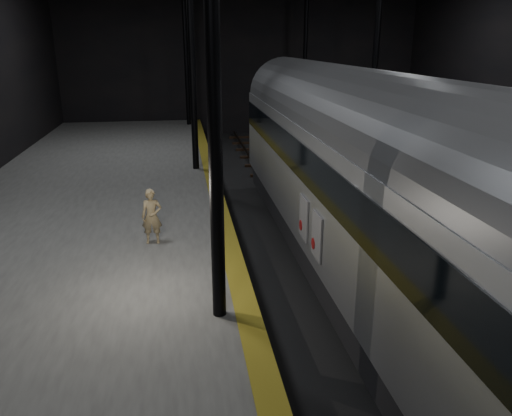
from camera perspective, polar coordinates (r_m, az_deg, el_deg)
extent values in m
plane|color=black|center=(14.72, 9.58, -6.23)|extent=(44.00, 44.00, 0.00)
cube|color=#4E4E4C|center=(14.18, -20.68, -6.00)|extent=(9.00, 43.80, 1.00)
cube|color=olive|center=(13.69, -3.26, -3.35)|extent=(0.50, 43.80, 0.01)
cube|color=#3F3328|center=(14.45, 6.88, -5.84)|extent=(0.08, 43.00, 0.14)
cube|color=#3F3328|center=(14.88, 12.26, -5.40)|extent=(0.08, 43.00, 0.14)
cube|color=black|center=(14.69, 9.59, -6.02)|extent=(2.40, 42.00, 0.12)
cylinder|color=black|center=(8.68, -4.97, 17.83)|extent=(0.26, 0.26, 10.00)
cylinder|color=black|center=(20.67, -7.41, 18.09)|extent=(0.26, 0.26, 10.00)
cylinder|color=black|center=(22.23, 13.61, 17.77)|extent=(0.26, 0.26, 10.00)
cylinder|color=black|center=(32.66, -8.06, 18.16)|extent=(0.26, 0.26, 10.00)
cylinder|color=black|center=(33.67, 5.68, 18.25)|extent=(0.26, 0.26, 10.00)
cube|color=#A2A4AA|center=(12.41, 12.47, 1.53)|extent=(2.92, 20.11, 3.02)
cube|color=black|center=(13.07, 11.90, -6.42)|extent=(2.66, 19.71, 0.85)
cube|color=black|center=(12.22, 12.70, 4.68)|extent=(2.98, 19.81, 0.90)
cylinder|color=slate|center=(12.06, 12.97, 8.39)|extent=(2.86, 19.91, 2.86)
cube|color=black|center=(19.49, 4.75, 1.15)|extent=(1.81, 2.21, 0.35)
cube|color=silver|center=(11.24, 6.95, -3.20)|extent=(0.04, 0.75, 1.06)
cube|color=silver|center=(12.33, 5.48, -1.16)|extent=(0.04, 0.75, 1.06)
cylinder|color=maroon|center=(11.49, 6.57, -4.04)|extent=(0.03, 0.26, 0.26)
cylinder|color=maroon|center=(12.58, 5.15, -1.97)|extent=(0.03, 0.26, 0.26)
imported|color=tan|center=(13.35, -11.82, -0.95)|extent=(0.55, 0.37, 1.47)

